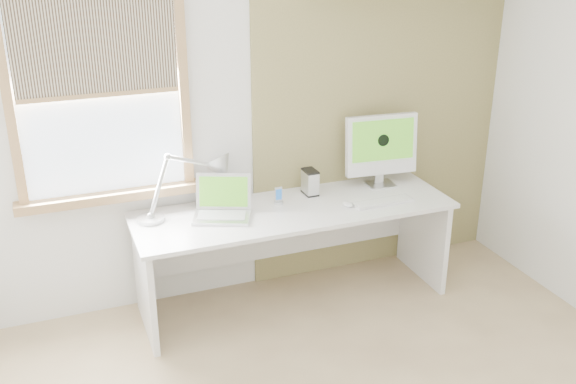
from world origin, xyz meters
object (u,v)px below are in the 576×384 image
laptop (223,206)px  external_drive (310,182)px  desk_lamp (209,176)px  desk (291,230)px  imac (381,146)px

laptop → external_drive: bearing=10.7°
desk_lamp → external_drive: bearing=-2.7°
desk → laptop: 0.55m
desk_lamp → laptop: (0.05, -0.16, -0.16)m
desk → desk_lamp: size_ratio=2.80×
desk → imac: (0.75, 0.12, 0.49)m
external_drive → imac: size_ratio=0.33×
desk → external_drive: bearing=34.1°
desk_lamp → desk: bearing=-17.6°
imac → external_drive: bearing=178.9°
desk → laptop: (-0.49, 0.00, 0.26)m
laptop → imac: size_ratio=0.83×
desk_lamp → imac: imac is taller
imac → desk_lamp: bearing=178.0°
desk → imac: size_ratio=4.04×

